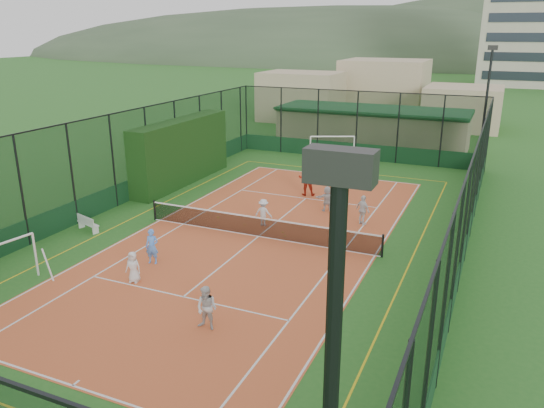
{
  "coord_description": "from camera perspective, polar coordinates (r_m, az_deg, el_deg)",
  "views": [
    {
      "loc": [
        9.8,
        -20.78,
        9.19
      ],
      "look_at": [
        0.08,
        1.39,
        1.2
      ],
      "focal_mm": 35.0,
      "sensor_mm": 36.0,
      "label": 1
    }
  ],
  "objects": [
    {
      "name": "tennis_balls",
      "position": [
        25.71,
        -0.22,
        -2.57
      ],
      "size": [
        6.22,
        1.68,
        0.07
      ],
      "color": "#CCE033",
      "rests_on": "court_slab"
    },
    {
      "name": "child_near_left",
      "position": [
        20.89,
        -14.71,
        -6.57
      ],
      "size": [
        0.66,
        0.49,
        1.23
      ],
      "primitive_type": "imported",
      "rotation": [
        0.0,
        0.0,
        0.17
      ],
      "color": "silver",
      "rests_on": "court_slab"
    },
    {
      "name": "child_near_right",
      "position": [
        17.31,
        -7.03,
        -11.06
      ],
      "size": [
        0.73,
        0.58,
        1.48
      ],
      "primitive_type": "imported",
      "rotation": [
        0.0,
        0.0,
        -0.03
      ],
      "color": "silver",
      "rests_on": "court_slab"
    },
    {
      "name": "court_slab",
      "position": [
        24.74,
        -1.47,
        -3.53
      ],
      "size": [
        11.17,
        23.97,
        0.01
      ],
      "primitive_type": "cube",
      "color": "#CA572D",
      "rests_on": "ground"
    },
    {
      "name": "child_near_mid",
      "position": [
        22.28,
        -12.78,
        -4.47
      ],
      "size": [
        0.61,
        0.48,
        1.48
      ],
      "primitive_type": "imported",
      "rotation": [
        0.0,
        0.0,
        0.25
      ],
      "color": "#5490EF",
      "rests_on": "court_slab"
    },
    {
      "name": "futsal_goal_far",
      "position": [
        37.85,
        6.47,
        5.7
      ],
      "size": [
        3.28,
        2.15,
        2.05
      ],
      "primitive_type": null,
      "rotation": [
        0.0,
        0.0,
        0.42
      ],
      "color": "white",
      "rests_on": "ground"
    },
    {
      "name": "perimeter_fence",
      "position": [
        23.93,
        -1.52,
        2.03
      ],
      "size": [
        18.12,
        34.12,
        5.0
      ],
      "primitive_type": null,
      "color": "black",
      "rests_on": "ground"
    },
    {
      "name": "child_far_back",
      "position": [
        28.12,
        5.95,
        0.57
      ],
      "size": [
        1.3,
        0.95,
        1.36
      ],
      "primitive_type": "imported",
      "rotation": [
        0.0,
        0.0,
        3.63
      ],
      "color": "silver",
      "rests_on": "court_slab"
    },
    {
      "name": "clubhouse",
      "position": [
        44.54,
        10.72,
        8.11
      ],
      "size": [
        15.2,
        7.2,
        3.15
      ],
      "primitive_type": null,
      "color": "tan",
      "rests_on": "ground"
    },
    {
      "name": "hedge_left",
      "position": [
        33.53,
        -9.7,
        5.59
      ],
      "size": [
        1.36,
        9.05,
        3.96
      ],
      "primitive_type": "cube",
      "color": "black",
      "rests_on": "ground"
    },
    {
      "name": "coach",
      "position": [
        30.69,
        3.77,
        2.78
      ],
      "size": [
        1.16,
        1.02,
        2.01
      ],
      "primitive_type": "imported",
      "rotation": [
        0.0,
        0.0,
        3.45
      ],
      "color": "#AB2112",
      "rests_on": "court_slab"
    },
    {
      "name": "distant_hills",
      "position": [
        171.3,
        21.02,
        14.03
      ],
      "size": [
        200.0,
        60.0,
        24.0
      ],
      "primitive_type": null,
      "color": "#384C33",
      "rests_on": "ground"
    },
    {
      "name": "white_bench",
      "position": [
        26.81,
        -19.18,
        -1.93
      ],
      "size": [
        1.47,
        0.8,
        0.8
      ],
      "primitive_type": null,
      "rotation": [
        0.0,
        0.0,
        -0.3
      ],
      "color": "white",
      "rests_on": "ground"
    },
    {
      "name": "tennis_net",
      "position": [
        24.55,
        -1.48,
        -2.39
      ],
      "size": [
        11.67,
        0.12,
        1.06
      ],
      "primitive_type": null,
      "color": "black",
      "rests_on": "ground"
    },
    {
      "name": "ground",
      "position": [
        24.74,
        -1.47,
        -3.54
      ],
      "size": [
        300.0,
        300.0,
        0.0
      ],
      "primitive_type": "plane",
      "color": "#276321",
      "rests_on": "ground"
    },
    {
      "name": "futsal_goal_near",
      "position": [
        21.99,
        -26.94,
        -6.03
      ],
      "size": [
        2.83,
        1.22,
        1.77
      ],
      "primitive_type": null,
      "rotation": [
        0.0,
        0.0,
        1.41
      ],
      "color": "white",
      "rests_on": "ground"
    },
    {
      "name": "child_far_right",
      "position": [
        26.39,
        9.75,
        -0.64
      ],
      "size": [
        0.93,
        0.78,
        1.49
      ],
      "primitive_type": "imported",
      "rotation": [
        0.0,
        0.0,
        2.56
      ],
      "color": "white",
      "rests_on": "court_slab"
    },
    {
      "name": "child_far_left",
      "position": [
        25.88,
        -0.92,
        -0.92
      ],
      "size": [
        0.88,
        0.52,
        1.35
      ],
      "primitive_type": "imported",
      "rotation": [
        0.0,
        0.0,
        3.16
      ],
      "color": "silver",
      "rests_on": "court_slab"
    },
    {
      "name": "floodlight_ne",
      "position": [
        37.74,
        21.93,
        9.26
      ],
      "size": [
        0.6,
        0.26,
        8.25
      ],
      "primitive_type": null,
      "color": "black",
      "rests_on": "ground"
    }
  ]
}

